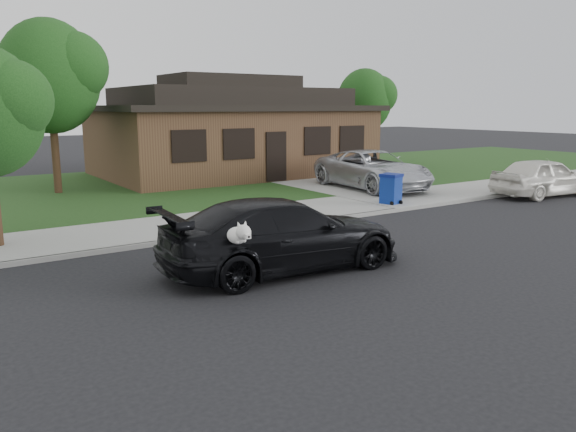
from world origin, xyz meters
TOP-DOWN VIEW (x-y plane):
  - ground at (0.00, 0.00)m, footprint 120.00×120.00m
  - sidewalk at (0.00, 5.00)m, footprint 60.00×3.00m
  - curb at (0.00, 3.50)m, footprint 60.00×0.12m
  - lawn at (0.00, 13.00)m, footprint 60.00×13.00m
  - driveway at (6.00, 10.00)m, footprint 4.50×13.00m
  - sedan at (-2.80, 0.10)m, footprint 5.27×2.56m
  - minivan at (6.11, 7.20)m, footprint 2.91×5.58m
  - white_compact at (10.66, 2.77)m, footprint 4.45×2.19m
  - recycling_bin at (4.24, 4.23)m, footprint 0.76×0.76m
  - house at (4.00, 15.00)m, footprint 12.60×8.60m
  - tree_0 at (-4.34, 12.88)m, footprint 3.78×3.60m
  - tree_1 at (12.14, 14.40)m, footprint 3.15×3.00m

SIDE VIEW (x-z plane):
  - ground at x=0.00m, z-range 0.00..0.00m
  - sidewalk at x=0.00m, z-range 0.00..0.12m
  - curb at x=0.00m, z-range 0.00..0.12m
  - lawn at x=0.00m, z-range 0.00..0.13m
  - driveway at x=6.00m, z-range 0.00..0.14m
  - recycling_bin at x=4.24m, z-range 0.13..1.14m
  - white_compact at x=10.66m, z-range 0.00..1.46m
  - sedan at x=-2.80m, z-range 0.00..1.50m
  - minivan at x=6.11m, z-range 0.14..1.64m
  - house at x=4.00m, z-range -0.19..4.46m
  - tree_1 at x=12.14m, z-range 1.09..6.34m
  - tree_0 at x=-4.34m, z-range 1.31..7.65m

